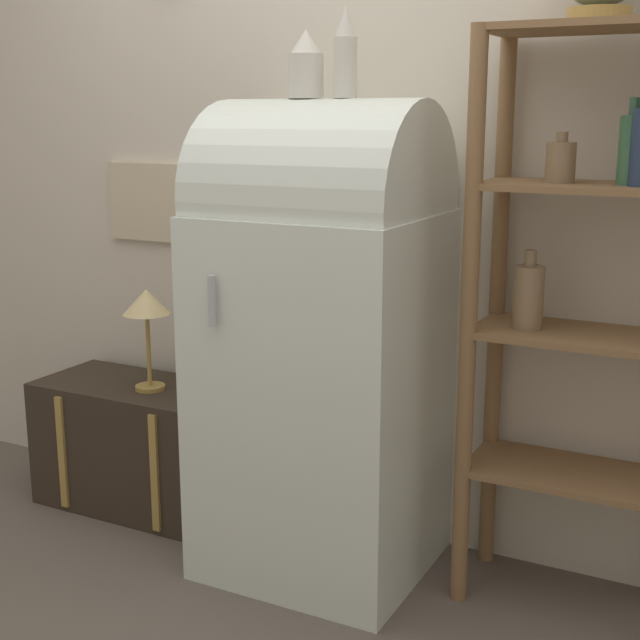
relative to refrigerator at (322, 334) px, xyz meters
name	(u,v)px	position (x,y,z in m)	size (l,w,h in m)	color
ground_plane	(287,593)	(0.00, -0.24, -0.79)	(12.00, 12.00, 0.00)	#60564C
wall_back	(367,150)	(0.00, 0.34, 0.56)	(7.00, 0.09, 2.70)	beige
refrigerator	(322,334)	(0.00, 0.00, 0.00)	(0.68, 0.66, 1.51)	silver
suitcase_trunk	(142,445)	(-0.82, 0.08, -0.55)	(0.78, 0.40, 0.48)	#33281E
shelf_unit	(581,288)	(0.77, 0.12, 0.19)	(0.62, 0.33, 1.71)	olive
vase_left	(306,67)	(-0.06, 0.01, 0.82)	(0.11, 0.11, 0.20)	beige
vase_center	(345,55)	(0.07, 0.01, 0.85)	(0.07, 0.07, 0.27)	beige
desk_lamp	(147,309)	(-0.74, 0.06, 0.00)	(0.17, 0.17, 0.37)	#AD8942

